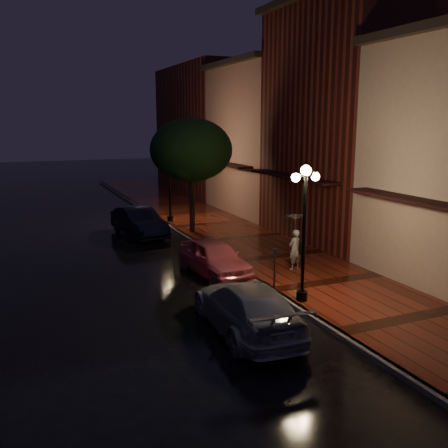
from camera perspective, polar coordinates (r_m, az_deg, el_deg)
name	(u,v)px	position (r m, az deg, el deg)	size (l,w,h in m)	color
ground	(228,265)	(20.40, 0.51, -4.74)	(120.00, 120.00, 0.00)	black
sidewalk	(277,258)	(21.36, 6.05, -3.84)	(4.50, 60.00, 0.15)	#42160B
curb	(228,263)	(20.38, 0.51, -4.54)	(0.25, 60.00, 0.15)	#595451
storefront_mid	(346,127)	(24.87, 13.76, 10.74)	(5.00, 8.00, 11.00)	#511914
storefront_far	(266,142)	(31.66, 4.85, 9.35)	(5.00, 8.00, 9.00)	#8C5951
storefront_extra	(207,131)	(40.73, -1.90, 10.60)	(5.00, 12.00, 10.00)	#511914
streetlamp_near	(304,225)	(15.64, 9.14, -0.15)	(0.96, 0.36, 4.31)	black
streetlamp_far	(170,178)	(28.31, -6.25, 5.19)	(0.96, 0.36, 4.31)	black
street_tree	(192,152)	(25.41, -3.73, 8.23)	(4.16, 4.16, 5.80)	black
pink_car	(214,257)	(19.00, -1.12, -3.83)	(1.62, 4.02, 1.37)	#CB5361
navy_car	(139,222)	(25.77, -9.71, 0.25)	(1.56, 4.46, 1.47)	black
silver_car	(247,307)	(14.04, 2.59, -9.50)	(1.95, 4.80, 1.39)	#9FA1A7
woman_with_umbrella	(295,233)	(19.18, 8.14, -0.99)	(0.91, 0.93, 2.19)	silver
parking_meter	(275,264)	(17.13, 5.80, -4.58)	(0.15, 0.12, 1.38)	black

